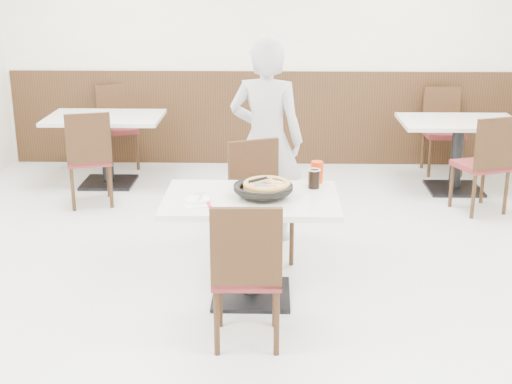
{
  "coord_description": "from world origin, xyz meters",
  "views": [
    {
      "loc": [
        0.12,
        -4.78,
        2.26
      ],
      "look_at": [
        0.02,
        -0.3,
        0.84
      ],
      "focal_mm": 50.0,
      "sensor_mm": 36.0,
      "label": 1
    }
  ],
  "objects_px": {
    "chair_near": "(247,271)",
    "cola_glass": "(314,179)",
    "bg_table_left": "(107,150)",
    "chair_far": "(262,204)",
    "red_cup": "(317,172)",
    "bg_chair_right_near": "(481,163)",
    "main_table": "(251,248)",
    "pizza_pan": "(263,191)",
    "bg_chair_left_near": "(89,157)",
    "pizza": "(267,187)",
    "side_plate": "(197,199)",
    "bg_chair_left_far": "(118,128)",
    "bg_table_right": "(457,156)",
    "bg_chair_right_far": "(444,132)",
    "diner_person": "(266,140)"
  },
  "relations": [
    {
      "from": "cola_glass",
      "to": "red_cup",
      "type": "distance_m",
      "value": 0.14
    },
    {
      "from": "bg_chair_left_near",
      "to": "bg_chair_left_far",
      "type": "xyz_separation_m",
      "value": [
        0.0,
        1.34,
        0.0
      ]
    },
    {
      "from": "cola_glass",
      "to": "bg_table_right",
      "type": "bearing_deg",
      "value": 55.64
    },
    {
      "from": "chair_far",
      "to": "side_plate",
      "type": "bearing_deg",
      "value": 38.44
    },
    {
      "from": "main_table",
      "to": "bg_chair_right_near",
      "type": "height_order",
      "value": "bg_chair_right_near"
    },
    {
      "from": "main_table",
      "to": "bg_chair_left_far",
      "type": "distance_m",
      "value": 3.78
    },
    {
      "from": "main_table",
      "to": "bg_chair_right_near",
      "type": "bearing_deg",
      "value": 42.32
    },
    {
      "from": "side_plate",
      "to": "bg_table_left",
      "type": "bearing_deg",
      "value": 114.32
    },
    {
      "from": "pizza",
      "to": "cola_glass",
      "type": "height_order",
      "value": "cola_glass"
    },
    {
      "from": "pizza",
      "to": "diner_person",
      "type": "bearing_deg",
      "value": 90.77
    },
    {
      "from": "chair_far",
      "to": "pizza",
      "type": "distance_m",
      "value": 0.7
    },
    {
      "from": "bg_chair_left_near",
      "to": "chair_far",
      "type": "bearing_deg",
      "value": -55.5
    },
    {
      "from": "bg_chair_left_near",
      "to": "bg_chair_right_near",
      "type": "xyz_separation_m",
      "value": [
        3.77,
        -0.12,
        0.0
      ]
    },
    {
      "from": "chair_far",
      "to": "cola_glass",
      "type": "xyz_separation_m",
      "value": [
        0.38,
        -0.45,
        0.34
      ]
    },
    {
      "from": "bg_chair_left_near",
      "to": "bg_chair_right_near",
      "type": "relative_size",
      "value": 1.0
    },
    {
      "from": "red_cup",
      "to": "bg_chair_left_near",
      "type": "height_order",
      "value": "bg_chair_left_near"
    },
    {
      "from": "bg_chair_right_near",
      "to": "red_cup",
      "type": "bearing_deg",
      "value": -156.51
    },
    {
      "from": "side_plate",
      "to": "bg_table_left",
      "type": "distance_m",
      "value": 3.12
    },
    {
      "from": "chair_near",
      "to": "bg_chair_right_near",
      "type": "bearing_deg",
      "value": 48.85
    },
    {
      "from": "chair_far",
      "to": "red_cup",
      "type": "bearing_deg",
      "value": 119.56
    },
    {
      "from": "chair_near",
      "to": "cola_glass",
      "type": "distance_m",
      "value": 1.01
    },
    {
      "from": "red_cup",
      "to": "bg_chair_right_near",
      "type": "height_order",
      "value": "bg_chair_right_near"
    },
    {
      "from": "pizza_pan",
      "to": "bg_chair_left_near",
      "type": "distance_m",
      "value": 2.71
    },
    {
      "from": "chair_far",
      "to": "bg_chair_left_far",
      "type": "xyz_separation_m",
      "value": [
        -1.71,
        2.73,
        0.0
      ]
    },
    {
      "from": "bg_chair_right_near",
      "to": "bg_chair_right_far",
      "type": "height_order",
      "value": "same"
    },
    {
      "from": "main_table",
      "to": "chair_near",
      "type": "relative_size",
      "value": 1.26
    },
    {
      "from": "pizza_pan",
      "to": "bg_chair_left_far",
      "type": "distance_m",
      "value": 3.83
    },
    {
      "from": "pizza",
      "to": "red_cup",
      "type": "relative_size",
      "value": 2.04
    },
    {
      "from": "pizza",
      "to": "bg_chair_right_far",
      "type": "relative_size",
      "value": 0.34
    },
    {
      "from": "pizza",
      "to": "red_cup",
      "type": "bearing_deg",
      "value": 39.63
    },
    {
      "from": "chair_far",
      "to": "pizza_pan",
      "type": "xyz_separation_m",
      "value": [
        0.02,
        -0.67,
        0.32
      ]
    },
    {
      "from": "chair_near",
      "to": "cola_glass",
      "type": "bearing_deg",
      "value": 60.63
    },
    {
      "from": "cola_glass",
      "to": "bg_table_left",
      "type": "height_order",
      "value": "cola_glass"
    },
    {
      "from": "cola_glass",
      "to": "bg_table_right",
      "type": "height_order",
      "value": "cola_glass"
    },
    {
      "from": "main_table",
      "to": "bg_chair_left_far",
      "type": "relative_size",
      "value": 1.26
    },
    {
      "from": "bg_chair_right_far",
      "to": "pizza",
      "type": "bearing_deg",
      "value": 57.26
    },
    {
      "from": "red_cup",
      "to": "bg_chair_right_near",
      "type": "xyz_separation_m",
      "value": [
        1.66,
        1.59,
        -0.35
      ]
    },
    {
      "from": "bg_chair_right_near",
      "to": "bg_chair_right_far",
      "type": "distance_m",
      "value": 1.33
    },
    {
      "from": "main_table",
      "to": "chair_far",
      "type": "height_order",
      "value": "chair_far"
    },
    {
      "from": "cola_glass",
      "to": "bg_chair_left_near",
      "type": "height_order",
      "value": "bg_chair_left_near"
    },
    {
      "from": "cola_glass",
      "to": "red_cup",
      "type": "bearing_deg",
      "value": 77.78
    },
    {
      "from": "bg_table_right",
      "to": "bg_chair_right_far",
      "type": "bearing_deg",
      "value": 89.12
    },
    {
      "from": "cola_glass",
      "to": "bg_chair_left_far",
      "type": "height_order",
      "value": "bg_chair_left_far"
    },
    {
      "from": "chair_near",
      "to": "bg_chair_left_far",
      "type": "relative_size",
      "value": 1.0
    },
    {
      "from": "side_plate",
      "to": "red_cup",
      "type": "height_order",
      "value": "red_cup"
    },
    {
      "from": "cola_glass",
      "to": "bg_chair_left_far",
      "type": "xyz_separation_m",
      "value": [
        -2.09,
        3.18,
        -0.34
      ]
    },
    {
      "from": "chair_far",
      "to": "pizza_pan",
      "type": "distance_m",
      "value": 0.74
    },
    {
      "from": "chair_near",
      "to": "bg_table_left",
      "type": "xyz_separation_m",
      "value": [
        -1.63,
        3.35,
        -0.1
      ]
    },
    {
      "from": "main_table",
      "to": "bg_chair_right_far",
      "type": "xyz_separation_m",
      "value": [
        2.07,
        3.27,
        0.1
      ]
    },
    {
      "from": "bg_table_left",
      "to": "chair_far",
      "type": "bearing_deg",
      "value": -50.49
    }
  ]
}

